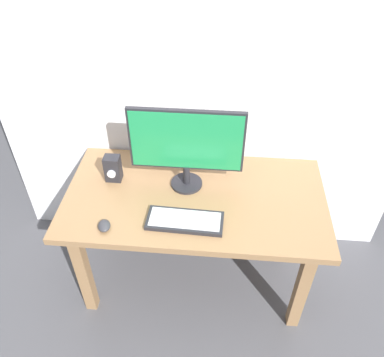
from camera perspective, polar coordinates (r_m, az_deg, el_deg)
ground_plane at (r=2.64m, az=0.36°, el=-13.83°), size 6.00×6.00×0.00m
wall_back at (r=2.05m, az=1.60°, el=22.16°), size 2.43×0.04×3.00m
desk at (r=2.17m, az=0.42°, el=-4.36°), size 1.39×0.74×0.71m
monitor at (r=2.01m, az=-0.83°, el=4.96°), size 0.59×0.17×0.47m
keyboard_primary at (r=1.96m, az=-1.03°, el=-6.14°), size 0.39×0.17×0.02m
mouse at (r=1.97m, az=-12.64°, el=-6.71°), size 0.08×0.10×0.03m
audio_controller at (r=2.20m, az=-11.42°, el=1.44°), size 0.09×0.08×0.15m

